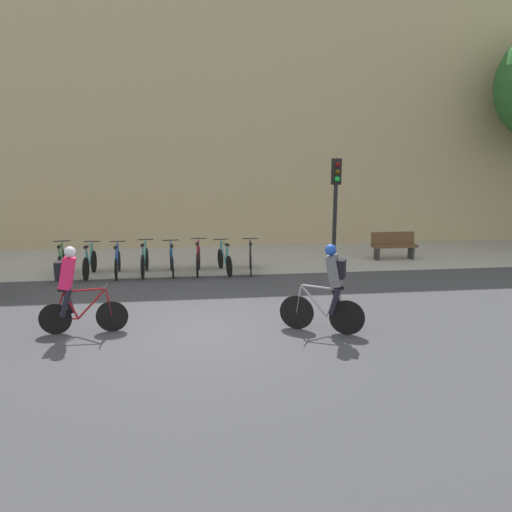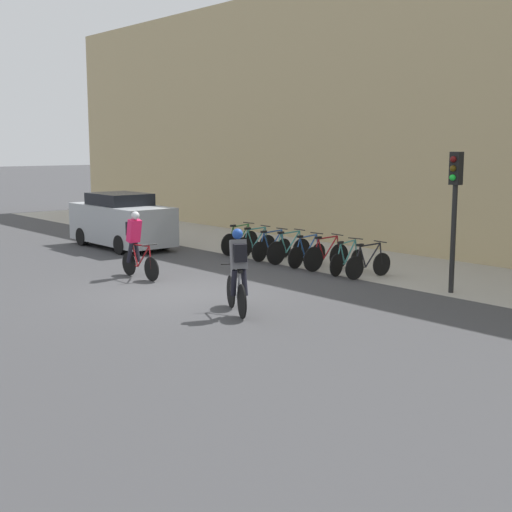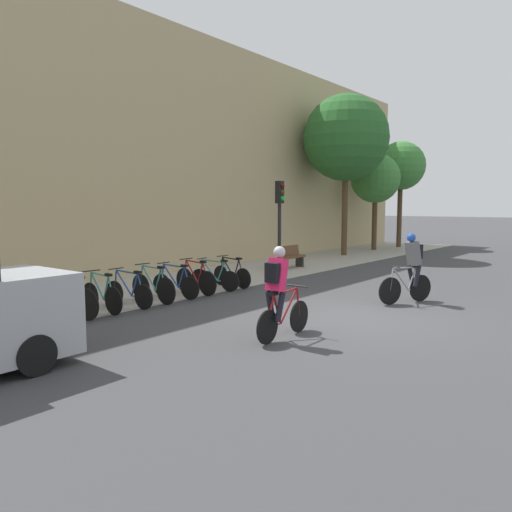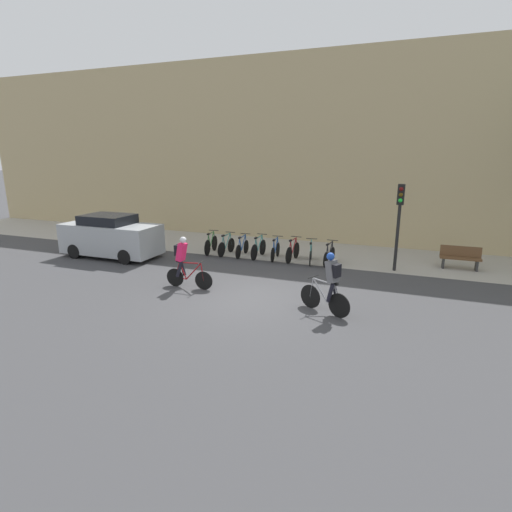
{
  "view_description": "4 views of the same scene",
  "coord_description": "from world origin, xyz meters",
  "px_view_note": "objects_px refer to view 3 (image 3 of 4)",
  "views": [
    {
      "loc": [
        -0.09,
        -9.47,
        3.57
      ],
      "look_at": [
        1.25,
        1.48,
        1.21
      ],
      "focal_mm": 35.0,
      "sensor_mm": 36.0,
      "label": 1
    },
    {
      "loc": [
        13.71,
        -9.32,
        3.48
      ],
      "look_at": [
        0.4,
        1.93,
        0.75
      ],
      "focal_mm": 50.0,
      "sensor_mm": 36.0,
      "label": 2
    },
    {
      "loc": [
        -9.91,
        -5.04,
        2.5
      ],
      "look_at": [
        0.01,
        2.77,
        1.21
      ],
      "focal_mm": 35.0,
      "sensor_mm": 36.0,
      "label": 3
    },
    {
      "loc": [
        4.36,
        -10.89,
        4.41
      ],
      "look_at": [
        -0.09,
        0.68,
        1.22
      ],
      "focal_mm": 28.0,
      "sensor_mm": 36.0,
      "label": 4
    }
  ],
  "objects_px": {
    "parked_bike_6": "(215,278)",
    "parked_bike_4": "(176,284)",
    "parked_bike_1": "(102,296)",
    "parked_bike_3": "(153,287)",
    "cyclist_pink": "(279,290)",
    "parked_bike_0": "(72,300)",
    "cyclist_grey": "(411,266)",
    "bench": "(290,257)",
    "traffic_light_pole": "(280,211)",
    "parked_bike_7": "(232,275)",
    "parked_bike_2": "(129,292)",
    "parked_bike_5": "(196,280)"
  },
  "relations": [
    {
      "from": "parked_bike_0",
      "to": "parked_bike_1",
      "type": "relative_size",
      "value": 1.04
    },
    {
      "from": "cyclist_pink",
      "to": "traffic_light_pole",
      "type": "height_order",
      "value": "traffic_light_pole"
    },
    {
      "from": "parked_bike_2",
      "to": "parked_bike_5",
      "type": "height_order",
      "value": "parked_bike_5"
    },
    {
      "from": "parked_bike_0",
      "to": "parked_bike_4",
      "type": "height_order",
      "value": "parked_bike_0"
    },
    {
      "from": "parked_bike_1",
      "to": "parked_bike_3",
      "type": "height_order",
      "value": "parked_bike_3"
    },
    {
      "from": "cyclist_grey",
      "to": "parked_bike_0",
      "type": "xyz_separation_m",
      "value": [
        -6.39,
        5.21,
        -0.53
      ]
    },
    {
      "from": "parked_bike_5",
      "to": "parked_bike_2",
      "type": "bearing_deg",
      "value": -179.94
    },
    {
      "from": "parked_bike_3",
      "to": "cyclist_grey",
      "type": "bearing_deg",
      "value": -51.92
    },
    {
      "from": "traffic_light_pole",
      "to": "bench",
      "type": "distance_m",
      "value": 3.22
    },
    {
      "from": "parked_bike_4",
      "to": "parked_bike_5",
      "type": "distance_m",
      "value": 0.77
    },
    {
      "from": "parked_bike_3",
      "to": "traffic_light_pole",
      "type": "xyz_separation_m",
      "value": [
        5.63,
        0.03,
        1.9
      ]
    },
    {
      "from": "traffic_light_pole",
      "to": "bench",
      "type": "height_order",
      "value": "traffic_light_pole"
    },
    {
      "from": "parked_bike_3",
      "to": "parked_bike_6",
      "type": "bearing_deg",
      "value": -0.04
    },
    {
      "from": "bench",
      "to": "parked_bike_2",
      "type": "bearing_deg",
      "value": -172.27
    },
    {
      "from": "cyclist_grey",
      "to": "parked_bike_1",
      "type": "relative_size",
      "value": 1.11
    },
    {
      "from": "cyclist_pink",
      "to": "parked_bike_6",
      "type": "relative_size",
      "value": 1.08
    },
    {
      "from": "parked_bike_5",
      "to": "parked_bike_7",
      "type": "xyz_separation_m",
      "value": [
        1.54,
        -0.0,
        -0.03
      ]
    },
    {
      "from": "parked_bike_3",
      "to": "bench",
      "type": "height_order",
      "value": "parked_bike_3"
    },
    {
      "from": "parked_bike_6",
      "to": "bench",
      "type": "distance_m",
      "value": 5.81
    },
    {
      "from": "parked_bike_5",
      "to": "parked_bike_4",
      "type": "bearing_deg",
      "value": -179.87
    },
    {
      "from": "parked_bike_2",
      "to": "traffic_light_pole",
      "type": "relative_size",
      "value": 0.5
    },
    {
      "from": "parked_bike_6",
      "to": "parked_bike_4",
      "type": "bearing_deg",
      "value": 179.98
    },
    {
      "from": "parked_bike_2",
      "to": "parked_bike_4",
      "type": "xyz_separation_m",
      "value": [
        1.54,
        0.0,
        0.0
      ]
    },
    {
      "from": "cyclist_pink",
      "to": "parked_bike_7",
      "type": "xyz_separation_m",
      "value": [
        4.02,
        4.64,
        -0.56
      ]
    },
    {
      "from": "cyclist_pink",
      "to": "parked_bike_3",
      "type": "distance_m",
      "value": 4.76
    },
    {
      "from": "parked_bike_4",
      "to": "parked_bike_6",
      "type": "xyz_separation_m",
      "value": [
        1.54,
        -0.0,
        -0.0
      ]
    },
    {
      "from": "parked_bike_2",
      "to": "bench",
      "type": "distance_m",
      "value": 8.85
    },
    {
      "from": "parked_bike_6",
      "to": "parked_bike_2",
      "type": "bearing_deg",
      "value": -180.0
    },
    {
      "from": "cyclist_pink",
      "to": "parked_bike_7",
      "type": "relative_size",
      "value": 1.1
    },
    {
      "from": "cyclist_grey",
      "to": "parked_bike_1",
      "type": "height_order",
      "value": "cyclist_grey"
    },
    {
      "from": "parked_bike_1",
      "to": "traffic_light_pole",
      "type": "height_order",
      "value": "traffic_light_pole"
    },
    {
      "from": "parked_bike_4",
      "to": "parked_bike_7",
      "type": "distance_m",
      "value": 2.31
    },
    {
      "from": "parked_bike_6",
      "to": "traffic_light_pole",
      "type": "xyz_separation_m",
      "value": [
        3.31,
        0.03,
        1.93
      ]
    },
    {
      "from": "cyclist_pink",
      "to": "cyclist_grey",
      "type": "relative_size",
      "value": 0.98
    },
    {
      "from": "parked_bike_2",
      "to": "parked_bike_5",
      "type": "relative_size",
      "value": 1.0
    },
    {
      "from": "parked_bike_1",
      "to": "parked_bike_4",
      "type": "height_order",
      "value": "parked_bike_1"
    },
    {
      "from": "bench",
      "to": "traffic_light_pole",
      "type": "bearing_deg",
      "value": -153.91
    },
    {
      "from": "parked_bike_6",
      "to": "parked_bike_5",
      "type": "bearing_deg",
      "value": 179.84
    },
    {
      "from": "parked_bike_2",
      "to": "parked_bike_4",
      "type": "bearing_deg",
      "value": 0.03
    },
    {
      "from": "cyclist_pink",
      "to": "parked_bike_0",
      "type": "relative_size",
      "value": 1.04
    },
    {
      "from": "cyclist_pink",
      "to": "parked_bike_3",
      "type": "xyz_separation_m",
      "value": [
        0.93,
        4.64,
        -0.54
      ]
    },
    {
      "from": "parked_bike_1",
      "to": "parked_bike_7",
      "type": "relative_size",
      "value": 1.01
    },
    {
      "from": "cyclist_grey",
      "to": "traffic_light_pole",
      "type": "relative_size",
      "value": 0.54
    },
    {
      "from": "traffic_light_pole",
      "to": "parked_bike_0",
      "type": "bearing_deg",
      "value": -179.81
    },
    {
      "from": "parked_bike_1",
      "to": "traffic_light_pole",
      "type": "relative_size",
      "value": 0.49
    },
    {
      "from": "cyclist_grey",
      "to": "bench",
      "type": "bearing_deg",
      "value": 58.5
    },
    {
      "from": "parked_bike_1",
      "to": "parked_bike_6",
      "type": "relative_size",
      "value": 0.99
    },
    {
      "from": "bench",
      "to": "cyclist_grey",
      "type": "bearing_deg",
      "value": -121.5
    },
    {
      "from": "cyclist_pink",
      "to": "parked_bike_2",
      "type": "height_order",
      "value": "cyclist_pink"
    },
    {
      "from": "parked_bike_4",
      "to": "parked_bike_5",
      "type": "xyz_separation_m",
      "value": [
        0.77,
        0.0,
        0.02
      ]
    }
  ]
}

